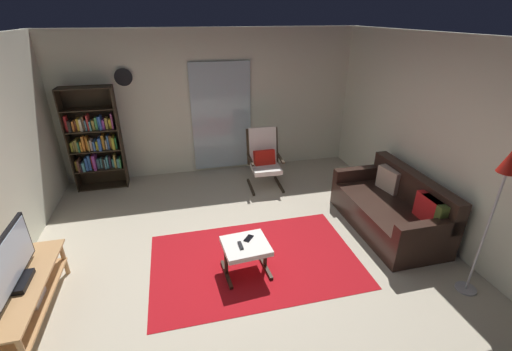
{
  "coord_description": "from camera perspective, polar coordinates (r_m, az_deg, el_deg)",
  "views": [
    {
      "loc": [
        -0.66,
        -3.32,
        2.81
      ],
      "look_at": [
        0.34,
        0.82,
        0.77
      ],
      "focal_mm": 23.86,
      "sensor_mm": 36.0,
      "label": 1
    }
  ],
  "objects": [
    {
      "name": "television",
      "position": [
        3.98,
        -35.83,
        -11.84
      ],
      "size": [
        0.2,
        0.9,
        0.54
      ],
      "color": "black",
      "rests_on": "tv_stand"
    },
    {
      "name": "glass_door_panel",
      "position": [
        6.45,
        -5.78,
        9.64
      ],
      "size": [
        1.1,
        0.01,
        2.0
      ],
      "primitive_type": "cube",
      "color": "silver"
    },
    {
      "name": "cell_phone",
      "position": [
        4.07,
        -1.24,
        -10.48
      ],
      "size": [
        0.14,
        0.15,
        0.01
      ],
      "primitive_type": "cube",
      "rotation": [
        0.0,
        0.0,
        -0.68
      ],
      "color": "black",
      "rests_on": "ottoman"
    },
    {
      "name": "leather_sofa",
      "position": [
        5.2,
        21.88,
        -5.29
      ],
      "size": [
        0.89,
        1.75,
        0.82
      ],
      "color": "black",
      "rests_on": "ground"
    },
    {
      "name": "area_rug",
      "position": [
        4.4,
        -0.15,
        -14.04
      ],
      "size": [
        2.55,
        1.64,
        0.01
      ],
      "primitive_type": "cube",
      "color": "#AA1118",
      "rests_on": "ground"
    },
    {
      "name": "bookshelf_near_tv",
      "position": [
        6.4,
        -25.37,
        5.19
      ],
      "size": [
        0.83,
        0.3,
        1.76
      ],
      "color": "#2C2317",
      "rests_on": "ground"
    },
    {
      "name": "tv_stand",
      "position": [
        4.21,
        -34.39,
        -16.33
      ],
      "size": [
        0.48,
        1.39,
        0.46
      ],
      "color": "tan",
      "rests_on": "ground"
    },
    {
      "name": "lounge_armchair",
      "position": [
        5.96,
        1.36,
        3.16
      ],
      "size": [
        0.59,
        0.67,
        1.02
      ],
      "color": "#2C2317",
      "rests_on": "ground"
    },
    {
      "name": "floor_lamp_by_sofa",
      "position": [
        4.01,
        36.16,
        -0.62
      ],
      "size": [
        0.22,
        0.22,
        1.71
      ],
      "color": "#A5A5AD",
      "rests_on": "ground"
    },
    {
      "name": "wall_clock",
      "position": [
        6.27,
        -21.35,
        15.12
      ],
      "size": [
        0.29,
        0.03,
        0.29
      ],
      "color": "silver"
    },
    {
      "name": "tv_remote",
      "position": [
        3.96,
        -2.61,
        -11.63
      ],
      "size": [
        0.05,
        0.15,
        0.02
      ],
      "primitive_type": "cube",
      "rotation": [
        0.0,
        0.0,
        0.04
      ],
      "color": "black",
      "rests_on": "ottoman"
    },
    {
      "name": "ground_plane",
      "position": [
        4.4,
        -1.89,
        -14.14
      ],
      "size": [
        7.02,
        7.02,
        0.0
      ],
      "primitive_type": "plane",
      "color": "#BDB29A"
    },
    {
      "name": "wall_back",
      "position": [
        6.43,
        -7.53,
        11.81
      ],
      "size": [
        5.6,
        0.06,
        2.6
      ],
      "primitive_type": "cube",
      "color": "silver",
      "rests_on": "ground"
    },
    {
      "name": "wall_right",
      "position": [
        4.96,
        30.15,
        4.32
      ],
      "size": [
        0.06,
        6.0,
        2.6
      ],
      "primitive_type": "cube",
      "color": "silver",
      "rests_on": "ground"
    },
    {
      "name": "ottoman",
      "position": [
        4.04,
        -1.72,
        -12.18
      ],
      "size": [
        0.55,
        0.52,
        0.41
      ],
      "color": "white",
      "rests_on": "ground"
    }
  ]
}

